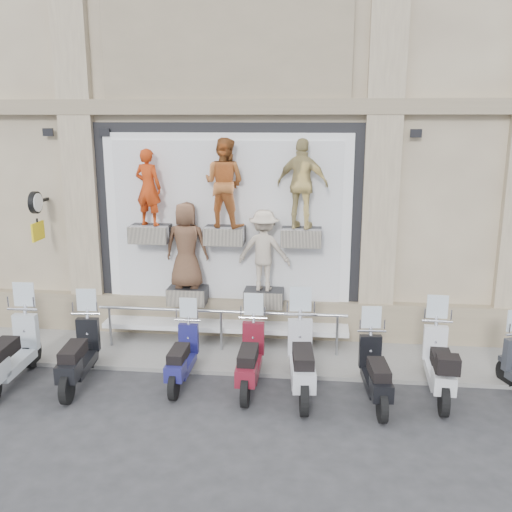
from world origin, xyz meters
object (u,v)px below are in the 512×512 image
object	(u,v)px
scooter_c	(9,340)
guard_rail	(221,332)
scooter_e	(182,346)
scooter_g	(302,347)
scooter_i	(440,351)
clock_sign_bracket	(36,210)
scooter_d	(78,342)
scooter_f	(250,346)
scooter_h	(376,360)

from	to	relation	value
scooter_c	guard_rail	bearing A→B (deg)	25.07
scooter_e	scooter_c	bearing A→B (deg)	-171.67
scooter_c	scooter_g	distance (m)	5.12
guard_rail	scooter_g	distance (m)	2.27
scooter_e	scooter_i	world-z (taller)	scooter_i
clock_sign_bracket	scooter_d	size ratio (longest dim) A/B	0.52
guard_rail	scooter_e	world-z (taller)	scooter_e
guard_rail	scooter_e	xyz separation A→B (m)	(-0.47, -1.35, 0.24)
scooter_d	scooter_e	bearing A→B (deg)	2.20
scooter_f	scooter_i	world-z (taller)	scooter_i
clock_sign_bracket	scooter_d	xyz separation A→B (m)	(1.62, -2.06, -2.01)
scooter_g	scooter_i	bearing A→B (deg)	-0.66
scooter_c	clock_sign_bracket	bearing A→B (deg)	99.01
scooter_f	scooter_g	size ratio (longest dim) A/B	0.90
guard_rail	scooter_c	world-z (taller)	scooter_c
scooter_e	scooter_h	bearing A→B (deg)	-5.47
scooter_f	clock_sign_bracket	bearing A→B (deg)	157.88
guard_rail	scooter_h	xyz separation A→B (m)	(2.89, -1.68, 0.27)
scooter_e	scooter_h	size ratio (longest dim) A/B	0.96
scooter_c	scooter_h	distance (m)	6.34
scooter_c	scooter_f	xyz separation A→B (m)	(4.20, 0.38, -0.08)
scooter_g	scooter_d	bearing A→B (deg)	176.38
clock_sign_bracket	scooter_g	xyz separation A→B (m)	(5.56, -1.97, -1.95)
scooter_d	scooter_f	world-z (taller)	scooter_d
clock_sign_bracket	scooter_e	xyz separation A→B (m)	(3.43, -1.82, -2.09)
guard_rail	scooter_i	xyz separation A→B (m)	(3.98, -1.33, 0.33)
scooter_i	scooter_h	bearing A→B (deg)	-158.68
clock_sign_bracket	scooter_c	xyz separation A→B (m)	(0.44, -2.25, -1.95)
guard_rail	scooter_d	bearing A→B (deg)	-145.00
guard_rail	scooter_c	size ratio (longest dim) A/B	2.41
scooter_c	scooter_d	size ratio (longest dim) A/B	1.08
scooter_c	scooter_f	distance (m)	4.22
clock_sign_bracket	scooter_d	distance (m)	3.31
scooter_h	scooter_i	bearing A→B (deg)	13.02
guard_rail	scooter_h	bearing A→B (deg)	-30.23
scooter_f	scooter_h	distance (m)	2.16
guard_rail	scooter_f	world-z (taller)	scooter_f
scooter_f	scooter_g	bearing A→B (deg)	-6.87
scooter_c	scooter_f	bearing A→B (deg)	3.04
scooter_e	scooter_i	distance (m)	4.46
scooter_c	scooter_g	world-z (taller)	same
scooter_c	scooter_d	world-z (taller)	scooter_c
guard_rail	scooter_g	world-z (taller)	scooter_g
scooter_e	scooter_f	size ratio (longest dim) A/B	0.92
clock_sign_bracket	scooter_g	bearing A→B (deg)	-19.53
scooter_f	scooter_g	distance (m)	0.92
clock_sign_bracket	guard_rail	bearing A→B (deg)	-6.84
scooter_f	scooter_i	distance (m)	3.23
scooter_h	guard_rail	bearing A→B (deg)	144.85
guard_rail	scooter_f	size ratio (longest dim) A/B	2.66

